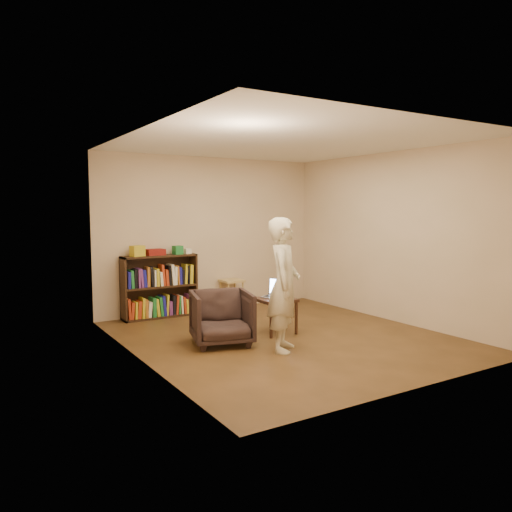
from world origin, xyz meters
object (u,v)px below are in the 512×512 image
stool (232,285)px  laptop (277,293)px  bookshelf (159,290)px  side_table (275,304)px  armchair (222,318)px  person (284,285)px

stool → laptop: (-0.22, -1.72, 0.14)m
bookshelf → stool: bearing=-2.9°
laptop → stool: bearing=144.4°
stool → side_table: size_ratio=1.05×
stool → side_table: stool is taller
armchair → person: 0.95m
stool → armchair: (-1.18, -1.88, -0.07)m
side_table → person: (-0.39, -0.76, 0.41)m
bookshelf → side_table: 2.09m
bookshelf → person: (0.62, -2.59, 0.38)m
side_table → bookshelf: bearing=118.9°
side_table → armchair: bearing=-172.7°
armchair → laptop: 1.00m
stool → armchair: 2.22m
bookshelf → laptop: bookshelf is taller
bookshelf → side_table: (1.01, -1.83, -0.03)m
side_table → person: person is taller
armchair → laptop: size_ratio=1.73×
side_table → stool: bearing=81.1°
bookshelf → laptop: 2.08m
laptop → person: (-0.45, -0.81, 0.26)m
bookshelf → side_table: bearing=-61.1°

